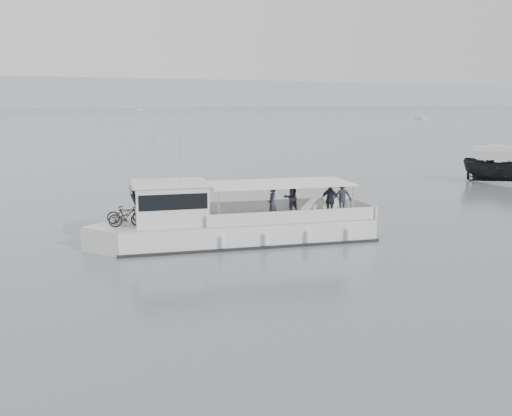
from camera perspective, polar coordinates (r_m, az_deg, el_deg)
name	(u,v)px	position (r m, az deg, el deg)	size (l,w,h in m)	color
ground	(214,229)	(30.32, -4.25, -2.14)	(1400.00, 1400.00, 0.00)	#575F66
tour_boat	(222,223)	(27.24, -3.40, -1.54)	(13.88, 6.13, 5.81)	white
dark_motorboat	(497,170)	(51.13, 22.94, 3.52)	(2.11, 5.62, 2.17)	black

